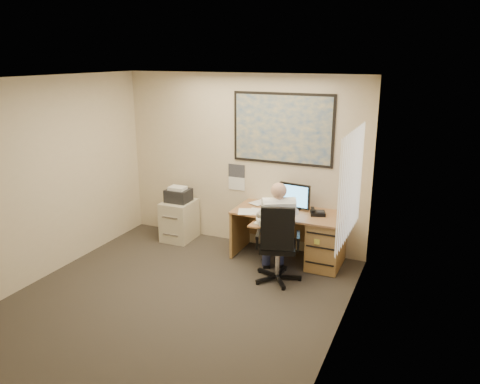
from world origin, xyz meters
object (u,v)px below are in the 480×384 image
at_px(person, 279,232).
at_px(desk, 311,234).
at_px(office_chair, 275,259).
at_px(filing_cabinet, 179,217).

bearing_deg(person, desk, 41.17).
bearing_deg(desk, office_chair, -109.59).
height_order(filing_cabinet, person, person).
bearing_deg(filing_cabinet, desk, -1.55).
xyz_separation_m(office_chair, person, (0.02, 0.08, 0.36)).
bearing_deg(filing_cabinet, office_chair, -22.81).
height_order(desk, office_chair, desk).
height_order(desk, person, person).
bearing_deg(filing_cabinet, person, -20.62).
relative_size(filing_cabinet, office_chair, 0.82).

